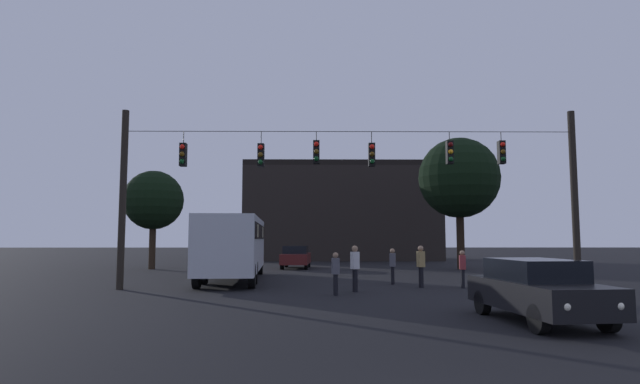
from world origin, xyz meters
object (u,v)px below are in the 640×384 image
(car_far_left, at_px, (296,257))
(car_near_right, at_px, (537,289))
(tree_left_silhouette, at_px, (459,178))
(pedestrian_crossing_right, at_px, (463,267))
(pedestrian_crossing_left, at_px, (355,265))
(pedestrian_crossing_center, at_px, (393,264))
(pedestrian_near_bus, at_px, (421,264))
(pedestrian_trailing, at_px, (336,271))
(tree_behind_building, at_px, (154,200))
(city_bus, at_px, (234,242))

(car_far_left, bearing_deg, car_near_right, -73.22)
(tree_left_silhouette, bearing_deg, car_near_right, -101.21)
(car_near_right, xyz_separation_m, pedestrian_crossing_right, (0.65, 8.56, 0.06))
(tree_left_silhouette, bearing_deg, pedestrian_crossing_left, -119.72)
(car_far_left, relative_size, tree_left_silhouette, 0.50)
(pedestrian_crossing_center, bearing_deg, pedestrian_crossing_right, -32.96)
(pedestrian_near_bus, bearing_deg, pedestrian_trailing, -142.35)
(car_near_right, relative_size, tree_left_silhouette, 0.51)
(pedestrian_crossing_right, height_order, tree_left_silhouette, tree_left_silhouette)
(car_near_right, bearing_deg, tree_behind_building, 127.07)
(pedestrian_crossing_left, xyz_separation_m, tree_behind_building, (-12.35, 14.46, 3.56))
(city_bus, relative_size, tree_behind_building, 1.70)
(city_bus, bearing_deg, tree_left_silhouette, 32.55)
(pedestrian_crossing_left, bearing_deg, pedestrian_crossing_center, 59.07)
(pedestrian_trailing, bearing_deg, tree_left_silhouette, 59.95)
(pedestrian_crossing_left, height_order, pedestrian_trailing, pedestrian_crossing_left)
(car_far_left, relative_size, pedestrian_crossing_right, 2.86)
(pedestrian_crossing_center, relative_size, pedestrian_trailing, 1.03)
(car_near_right, bearing_deg, pedestrian_trailing, 128.60)
(car_far_left, bearing_deg, pedestrian_trailing, -82.90)
(pedestrian_near_bus, distance_m, pedestrian_trailing, 4.61)
(city_bus, distance_m, car_near_right, 15.75)
(pedestrian_crossing_center, xyz_separation_m, pedestrian_trailing, (-2.71, -4.39, -0.03))
(car_far_left, xyz_separation_m, tree_left_silhouette, (10.96, -1.08, 5.26))
(pedestrian_crossing_left, xyz_separation_m, pedestrian_crossing_center, (1.93, 3.21, -0.11))
(tree_left_silhouette, bearing_deg, pedestrian_near_bus, -112.68)
(pedestrian_crossing_right, xyz_separation_m, tree_left_silhouette, (3.57, 12.72, 5.19))
(city_bus, distance_m, car_far_left, 10.18)
(pedestrian_crossing_left, relative_size, pedestrian_near_bus, 1.02)
(pedestrian_crossing_left, height_order, pedestrian_crossing_right, pedestrian_crossing_left)
(car_near_right, relative_size, pedestrian_crossing_center, 2.82)
(city_bus, distance_m, tree_behind_building, 11.57)
(city_bus, xyz_separation_m, pedestrian_trailing, (4.70, -6.72, -1.01))
(pedestrian_crossing_right, bearing_deg, city_bus, 158.14)
(pedestrian_crossing_left, bearing_deg, pedestrian_crossing_right, 18.32)
(car_far_left, bearing_deg, pedestrian_near_bus, -67.35)
(car_near_right, bearing_deg, pedestrian_near_bus, 96.82)
(car_near_right, relative_size, pedestrian_trailing, 2.92)
(pedestrian_crossing_right, distance_m, pedestrian_near_bus, 1.70)
(pedestrian_crossing_right, distance_m, pedestrian_trailing, 5.98)
(tree_left_silhouette, bearing_deg, pedestrian_trailing, -120.05)
(pedestrian_crossing_left, bearing_deg, city_bus, 134.75)
(pedestrian_crossing_center, height_order, pedestrian_near_bus, pedestrian_near_bus)
(car_far_left, height_order, pedestrian_near_bus, pedestrian_near_bus)
(car_near_right, xyz_separation_m, pedestrian_trailing, (-4.69, 5.88, 0.06))
(city_bus, height_order, pedestrian_trailing, city_bus)
(car_near_right, distance_m, pedestrian_trailing, 7.52)
(city_bus, bearing_deg, tree_behind_building, 127.56)
(car_near_right, height_order, car_far_left, same)
(pedestrian_crossing_right, bearing_deg, pedestrian_crossing_center, 147.04)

